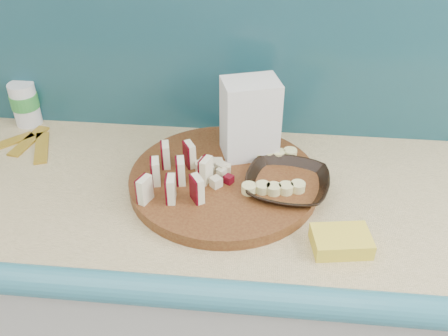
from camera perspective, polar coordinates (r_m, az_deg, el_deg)
kitchen_counter at (r=1.49m, az=-7.93°, el=-16.05°), size 2.20×0.63×0.91m
backsplash at (r=1.30m, az=-7.73°, el=14.54°), size 2.20×0.02×0.50m
cutting_board at (r=1.16m, az=0.00°, el=-1.36°), size 0.49×0.49×0.03m
apple_wedges at (r=1.11m, az=-5.51°, el=-0.60°), size 0.14×0.18×0.06m
apple_chunks at (r=1.14m, az=-1.38°, el=-0.39°), size 0.07×0.07×0.02m
banana_slices at (r=1.15m, az=5.34°, el=-0.29°), size 0.16×0.18×0.02m
brown_bowl at (r=1.14m, az=7.20°, el=-1.99°), size 0.21×0.21×0.05m
flour_bag at (r=1.19m, az=2.96°, el=5.11°), size 0.15×0.13×0.22m
canister at (r=1.48m, az=-21.80°, el=6.90°), size 0.07×0.07×0.12m
sponge at (r=1.03m, az=13.24°, el=-8.14°), size 0.12×0.10×0.03m
banana_peel at (r=1.40m, az=-21.76°, el=2.56°), size 0.21×0.18×0.01m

